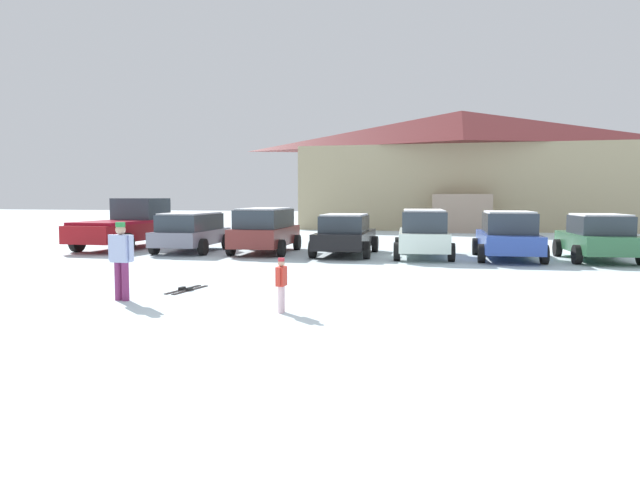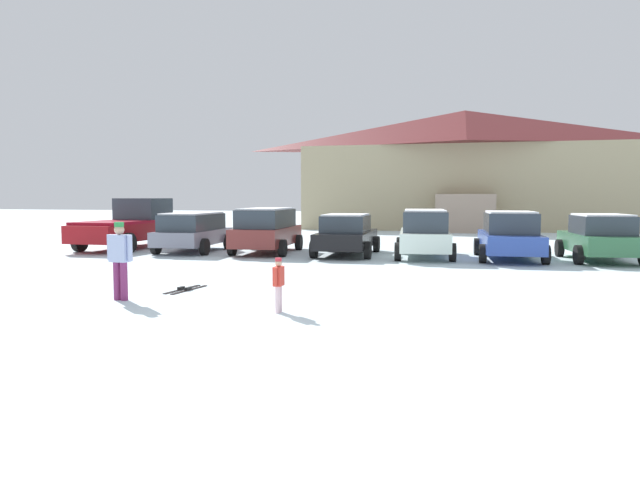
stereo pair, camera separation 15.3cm
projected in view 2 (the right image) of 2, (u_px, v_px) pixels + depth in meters
ground at (198, 344)px, 8.50m from camera, size 160.00×160.00×0.00m
ski_lodge at (464, 169)px, 39.66m from camera, size 22.39×9.68×8.20m
parked_grey_wagon at (193, 230)px, 22.92m from camera, size 2.40×4.36×1.58m
parked_maroon_van at (267, 229)px, 22.47m from camera, size 2.39×4.53×1.77m
parked_black_sedan at (347, 234)px, 21.61m from camera, size 2.30×4.52×1.56m
parked_white_suv at (424, 232)px, 20.74m from camera, size 2.35×4.42×1.75m
parked_blue_hatchback at (509, 235)px, 20.03m from camera, size 2.36×4.57×1.71m
parked_green_coupe at (600, 237)px, 19.56m from camera, size 2.45×4.26×1.62m
pickup_truck at (132, 225)px, 24.56m from camera, size 2.56×5.80×2.15m
skier_adult_in_blue_parka at (120, 256)px, 12.07m from camera, size 0.62×0.27×1.67m
skier_child_in_red_jacket at (279, 282)px, 10.78m from camera, size 0.16×0.39×1.05m
pair_of_skis at (186, 289)px, 13.46m from camera, size 0.47×1.41×0.08m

